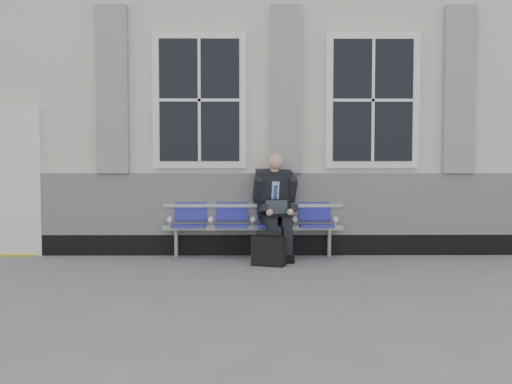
{
  "coord_description": "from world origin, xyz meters",
  "views": [
    {
      "loc": [
        -1.4,
        -6.83,
        1.36
      ],
      "look_at": [
        -1.34,
        0.9,
        0.95
      ],
      "focal_mm": 40.0,
      "sensor_mm": 36.0,
      "label": 1
    }
  ],
  "objects": [
    {
      "name": "businessman",
      "position": [
        -1.06,
        1.19,
        0.79
      ],
      "size": [
        0.64,
        0.86,
        1.48
      ],
      "color": "black",
      "rests_on": "ground"
    },
    {
      "name": "ground",
      "position": [
        0.0,
        0.0,
        0.0
      ],
      "size": [
        70.0,
        70.0,
        0.0
      ],
      "primitive_type": "plane",
      "color": "slate",
      "rests_on": "ground"
    },
    {
      "name": "station_building",
      "position": [
        -0.02,
        3.47,
        2.22
      ],
      "size": [
        14.4,
        4.4,
        4.49
      ],
      "color": "beige",
      "rests_on": "ground"
    },
    {
      "name": "briefcase",
      "position": [
        -1.18,
        0.59,
        0.2
      ],
      "size": [
        0.47,
        0.31,
        0.44
      ],
      "color": "black",
      "rests_on": "ground"
    },
    {
      "name": "bench",
      "position": [
        -1.38,
        1.32,
        0.55
      ],
      "size": [
        2.6,
        0.47,
        0.91
      ],
      "color": "#9EA0A3",
      "rests_on": "ground"
    }
  ]
}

